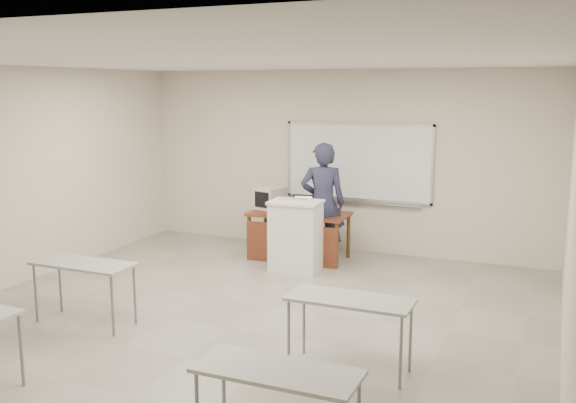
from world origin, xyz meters
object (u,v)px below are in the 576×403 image
at_px(podium, 296,235).
at_px(crt_monitor, 271,198).
at_px(mouse, 333,214).
at_px(presenter, 323,203).
at_px(keyboard, 293,199).
at_px(laptop, 303,207).
at_px(instructor_desk, 296,226).
at_px(whiteboard, 358,163).

height_order(podium, crt_monitor, crt_monitor).
relative_size(mouse, presenter, 0.05).
relative_size(mouse, keyboard, 0.23).
bearing_deg(presenter, podium, 48.15).
distance_m(laptop, keyboard, 0.76).
height_order(laptop, mouse, laptop).
bearing_deg(instructor_desk, mouse, 14.37).
bearing_deg(presenter, keyboard, 37.18).
relative_size(laptop, mouse, 3.63).
distance_m(podium, keyboard, 0.55).
bearing_deg(instructor_desk, podium, -70.87).
bearing_deg(podium, presenter, 64.36).
relative_size(whiteboard, laptop, 7.49).
xyz_separation_m(whiteboard, podium, (-0.50, -1.47, -0.95)).
bearing_deg(mouse, laptop, -178.81).
distance_m(instructor_desk, podium, 0.55).
bearing_deg(crt_monitor, podium, -28.43).
bearing_deg(keyboard, crt_monitor, 132.81).
height_order(whiteboard, podium, whiteboard).
distance_m(crt_monitor, keyboard, 0.96).
bearing_deg(whiteboard, mouse, -100.75).
xyz_separation_m(podium, keyboard, (-0.08, 0.08, 0.54)).
xyz_separation_m(whiteboard, keyboard, (-0.58, -1.39, -0.41)).
distance_m(keyboard, presenter, 0.57).
height_order(crt_monitor, presenter, presenter).
distance_m(crt_monitor, presenter, 1.00).
xyz_separation_m(whiteboard, instructor_desk, (-0.70, -0.95, -0.92)).
xyz_separation_m(crt_monitor, keyboard, (0.67, -0.67, 0.14)).
height_order(podium, mouse, podium).
bearing_deg(whiteboard, presenter, -106.37).
xyz_separation_m(instructor_desk, laptop, (0.01, 0.27, 0.25)).
xyz_separation_m(whiteboard, presenter, (-0.27, -0.93, -0.54)).
xyz_separation_m(mouse, keyboard, (-0.43, -0.60, 0.30)).
bearing_deg(podium, mouse, 59.86).
xyz_separation_m(podium, laptop, (-0.19, 0.78, 0.28)).
distance_m(instructor_desk, laptop, 0.36).
bearing_deg(laptop, crt_monitor, 168.17).
bearing_deg(keyboard, podium, -46.55).
bearing_deg(mouse, podium, -105.03).
distance_m(podium, crt_monitor, 1.13).
relative_size(whiteboard, presenter, 1.31).
xyz_separation_m(mouse, presenter, (-0.12, -0.14, 0.18)).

